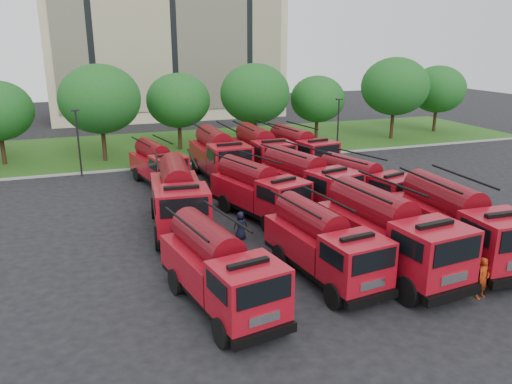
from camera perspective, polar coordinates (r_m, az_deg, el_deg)
ground at (r=26.21m, az=3.85°, el=-5.58°), size 140.00×140.00×0.00m
lawn at (r=50.16m, az=-7.95°, el=5.34°), size 70.00×16.00×0.12m
curb at (r=42.43m, az=-5.70°, el=3.31°), size 70.00×0.30×0.14m
apartment_building at (r=71.14m, az=-10.54°, el=18.70°), size 30.00×14.18×25.00m
tree_2 at (r=43.97m, az=-17.41°, el=10.11°), size 6.72×6.72×8.22m
tree_3 at (r=47.30m, az=-8.88°, el=10.29°), size 5.88×5.88×7.19m
tree_4 at (r=47.61m, az=-0.10°, el=11.18°), size 6.55×6.55×8.01m
tree_5 at (r=51.33m, az=7.04°, el=10.49°), size 5.46×5.46×6.68m
tree_6 at (r=53.99m, az=15.60°, el=11.54°), size 6.89×6.89×8.42m
tree_7 at (r=59.84m, az=20.07°, el=10.98°), size 6.05×6.05×7.39m
lamp_post_0 at (r=40.03m, az=-19.67°, el=5.72°), size 0.60×0.25×5.11m
lamp_post_1 at (r=45.53m, az=9.36°, el=7.73°), size 0.60×0.25×5.11m
fire_truck_0 at (r=19.50m, az=-4.24°, el=-8.69°), size 3.63×7.33×3.19m
fire_truck_1 at (r=21.93m, az=7.67°, el=-5.86°), size 3.20×7.13×3.14m
fire_truck_2 at (r=23.03m, az=14.86°, el=-4.54°), size 3.56×8.17×3.61m
fire_truck_3 at (r=25.43m, az=22.10°, el=-3.24°), size 3.13×7.94×3.57m
fire_truck_4 at (r=27.70m, az=-8.90°, el=-0.55°), size 3.52×8.06×3.56m
fire_truck_5 at (r=29.13m, az=0.22°, el=0.19°), size 4.32×7.46×3.22m
fire_truck_6 at (r=30.69m, az=5.71°, el=1.22°), size 4.34×8.01×3.47m
fire_truck_7 at (r=31.05m, az=12.06°, el=0.77°), size 4.22×7.23×3.12m
fire_truck_8 at (r=36.52m, az=-11.16°, el=3.15°), size 3.52×6.89×2.99m
fire_truck_9 at (r=37.40m, az=-4.27°, el=4.25°), size 3.10×8.03×3.62m
fire_truck_10 at (r=38.53m, az=0.51°, el=4.65°), size 3.04×7.96×3.59m
fire_truck_11 at (r=39.63m, az=4.97°, el=4.77°), size 3.71×7.71×3.37m
firefighter_0 at (r=22.66m, az=24.24°, el=-10.95°), size 0.73×0.61×1.75m
firefighter_1 at (r=20.83m, az=13.28°, el=-12.32°), size 0.94×0.61×1.81m
firefighter_2 at (r=29.50m, az=26.62°, el=-4.81°), size 0.59×0.99×1.64m
firefighter_3 at (r=26.34m, az=23.55°, el=-6.93°), size 1.26×1.17×1.76m
firefighter_4 at (r=26.39m, az=-1.75°, el=-5.38°), size 0.85×0.69×1.50m
firefighter_5 at (r=31.50m, az=12.71°, el=-2.03°), size 1.55×0.96×1.55m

